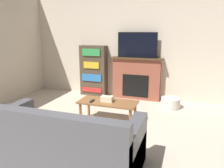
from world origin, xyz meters
TOP-DOWN VIEW (x-y plane):
  - wall_back at (0.00, 3.88)m, footprint 6.00×0.06m
  - fireplace at (0.34, 3.74)m, footprint 1.28×0.28m
  - tv at (0.34, 3.72)m, footprint 0.96×0.03m
  - couch at (0.10, 0.62)m, footprint 1.92×0.94m
  - coffee_table at (0.18, 2.08)m, footprint 1.07×0.48m
  - tissue_box at (0.17, 2.07)m, footprint 0.22×0.12m
  - remote_control at (-0.09, 1.98)m, footprint 0.04×0.15m
  - bookshelf at (-0.81, 3.72)m, footprint 0.70×0.29m
  - storage_basket at (1.22, 3.29)m, footprint 0.42×0.42m

SIDE VIEW (x-z plane):
  - storage_basket at x=1.22m, z-range 0.00..0.23m
  - couch at x=0.10m, z-range -0.14..0.72m
  - coffee_table at x=0.18m, z-range 0.15..0.58m
  - remote_control at x=-0.09m, z-range 0.42..0.44m
  - tissue_box at x=0.17m, z-range 0.42..0.52m
  - fireplace at x=0.34m, z-range 0.00..1.05m
  - bookshelf at x=-0.81m, z-range 0.00..1.31m
  - tv at x=0.34m, z-range 1.04..1.65m
  - wall_back at x=0.00m, z-range 0.00..2.70m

